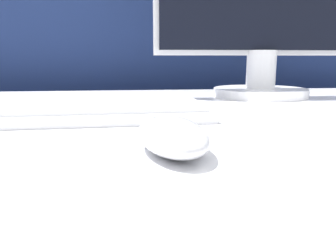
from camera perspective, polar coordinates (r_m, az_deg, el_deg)
partition_panel at (r=1.10m, az=-1.84°, el=4.02°), size 5.00×0.03×1.29m
computer_mouse_near at (r=0.32m, az=0.74°, el=-1.64°), size 0.08×0.13×0.03m
keyboard at (r=0.50m, az=-14.94°, el=2.34°), size 0.39×0.14×0.02m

